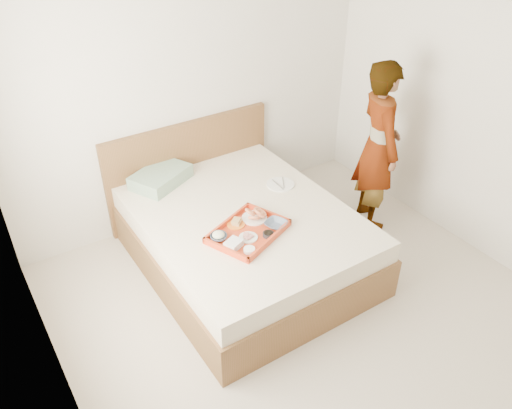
{
  "coord_description": "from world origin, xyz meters",
  "views": [
    {
      "loc": [
        -1.89,
        -1.92,
        2.92
      ],
      "look_at": [
        -0.05,
        0.9,
        0.65
      ],
      "focal_mm": 36.12,
      "sensor_mm": 36.0,
      "label": 1
    }
  ],
  "objects": [
    {
      "name": "person",
      "position": [
        1.25,
        0.91,
        0.79
      ],
      "size": [
        0.56,
        0.67,
        1.57
      ],
      "primitive_type": "imported",
      "rotation": [
        0.0,
        0.0,
        1.2
      ],
      "color": "white",
      "rests_on": "ground"
    },
    {
      "name": "wall_back",
      "position": [
        0.0,
        2.0,
        1.3
      ],
      "size": [
        3.5,
        0.01,
        2.6
      ],
      "primitive_type": "cube",
      "color": "silver",
      "rests_on": "ground"
    },
    {
      "name": "ground",
      "position": [
        0.0,
        0.0,
        0.0
      ],
      "size": [
        3.5,
        4.0,
        0.01
      ],
      "primitive_type": "cube",
      "color": "beige",
      "rests_on": "ground"
    },
    {
      "name": "meat_plate",
      "position": [
        -0.27,
        0.68,
        0.55
      ],
      "size": [
        0.19,
        0.19,
        0.01
      ],
      "primitive_type": "cylinder",
      "rotation": [
        0.0,
        0.0,
        0.39
      ],
      "color": "white",
      "rests_on": "tray"
    },
    {
      "name": "cheese_round",
      "position": [
        -0.35,
        0.54,
        0.56
      ],
      "size": [
        0.11,
        0.11,
        0.03
      ],
      "primitive_type": "cylinder",
      "rotation": [
        0.0,
        0.0,
        0.39
      ],
      "color": "white",
      "rests_on": "tray"
    },
    {
      "name": "wall_left",
      "position": [
        -1.75,
        0.0,
        1.3
      ],
      "size": [
        0.01,
        4.0,
        2.6
      ],
      "primitive_type": "cube",
      "color": "silver",
      "rests_on": "ground"
    },
    {
      "name": "dinner_plate",
      "position": [
        0.39,
        1.19,
        0.54
      ],
      "size": [
        0.32,
        0.32,
        0.01
      ],
      "primitive_type": "cylinder",
      "rotation": [
        0.0,
        0.0,
        -0.37
      ],
      "color": "white",
      "rests_on": "bed"
    },
    {
      "name": "sauce_dish",
      "position": [
        -0.13,
        0.62,
        0.56
      ],
      "size": [
        0.11,
        0.11,
        0.03
      ],
      "primitive_type": "cylinder",
      "rotation": [
        0.0,
        0.0,
        0.39
      ],
      "color": "black",
      "rests_on": "tray"
    },
    {
      "name": "bed",
      "position": [
        -0.1,
        1.0,
        0.27
      ],
      "size": [
        1.65,
        2.0,
        0.53
      ],
      "primitive_type": "cube",
      "color": "brown",
      "rests_on": "ground"
    },
    {
      "name": "plastic_tub",
      "position": [
        -0.41,
        0.65,
        0.57
      ],
      "size": [
        0.15,
        0.14,
        0.05
      ],
      "primitive_type": "cube",
      "rotation": [
        0.0,
        0.0,
        0.39
      ],
      "color": "silver",
      "rests_on": "tray"
    },
    {
      "name": "tray",
      "position": [
        -0.23,
        0.74,
        0.56
      ],
      "size": [
        0.7,
        0.61,
        0.05
      ],
      "primitive_type": "cube",
      "rotation": [
        0.0,
        0.0,
        0.39
      ],
      "color": "red",
      "rests_on": "bed"
    },
    {
      "name": "prawn_plate",
      "position": [
        -0.09,
        0.87,
        0.55
      ],
      "size": [
        0.26,
        0.26,
        0.01
      ],
      "primitive_type": "cylinder",
      "rotation": [
        0.0,
        0.0,
        0.39
      ],
      "color": "white",
      "rests_on": "tray"
    },
    {
      "name": "navy_bowl_big",
      "position": [
        -0.01,
        0.69,
        0.57
      ],
      "size": [
        0.21,
        0.21,
        0.04
      ],
      "primitive_type": "imported",
      "rotation": [
        0.0,
        0.0,
        0.39
      ],
      "color": "#1B2C4A",
      "rests_on": "tray"
    },
    {
      "name": "pillow",
      "position": [
        -0.47,
        1.79,
        0.59
      ],
      "size": [
        0.6,
        0.52,
        0.12
      ],
      "primitive_type": "cube",
      "rotation": [
        0.0,
        0.0,
        0.46
      ],
      "color": "gray",
      "rests_on": "bed"
    },
    {
      "name": "salad_bowl",
      "position": [
        -0.46,
        0.79,
        0.57
      ],
      "size": [
        0.17,
        0.17,
        0.04
      ],
      "primitive_type": "imported",
      "rotation": [
        0.0,
        0.0,
        0.39
      ],
      "color": "#1B2C4A",
      "rests_on": "tray"
    },
    {
      "name": "bread_plate",
      "position": [
        -0.26,
        0.87,
        0.55
      ],
      "size": [
        0.18,
        0.18,
        0.01
      ],
      "primitive_type": "cylinder",
      "rotation": [
        0.0,
        0.0,
        0.39
      ],
      "color": "orange",
      "rests_on": "tray"
    },
    {
      "name": "headboard",
      "position": [
        -0.1,
        1.97,
        0.47
      ],
      "size": [
        1.65,
        0.06,
        0.95
      ],
      "primitive_type": "cube",
      "color": "brown",
      "rests_on": "ground"
    }
  ]
}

